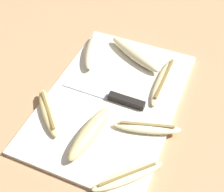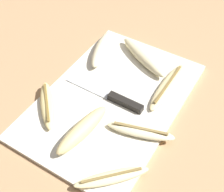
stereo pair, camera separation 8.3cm
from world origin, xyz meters
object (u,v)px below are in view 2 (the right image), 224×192
Objects in this scene: banana_soft_right at (112,177)px; banana_ripe_center at (168,86)px; banana_bright_far at (102,49)px; banana_cream_curved at (143,57)px; banana_spotted_left at (81,129)px; banana_golden_short at (47,105)px; banana_pale_long at (141,131)px; knife at (118,99)px.

banana_ripe_center is at bearing 2.05° from banana_soft_right.
banana_bright_far is at bearing 35.56° from banana_soft_right.
banana_bright_far reaches higher than banana_ripe_center.
banana_soft_right is at bearing -162.18° from banana_cream_curved.
banana_spotted_left is 0.14m from banana_soft_right.
banana_ripe_center is 0.33m from banana_golden_short.
banana_spotted_left is at bearing 121.35° from banana_pale_long.
banana_pale_long is at bearing -58.65° from banana_spotted_left.
banana_bright_far is 0.42m from banana_soft_right.
banana_cream_curved is at bearing 5.70° from knife.
banana_soft_right is 0.26m from banana_golden_short.
banana_cream_curved reaches higher than knife.
banana_golden_short is (-0.23, 0.24, 0.00)m from banana_ripe_center.
banana_cream_curved is at bearing -23.65° from banana_golden_short.
knife is 1.36× the size of banana_bright_far.
banana_spotted_left is at bearing 62.93° from banana_soft_right.
banana_bright_far is at bearing 104.75° from banana_cream_curved.
banana_soft_right is at bearing -177.95° from banana_ripe_center.
banana_spotted_left is 1.25× the size of banana_golden_short.
banana_spotted_left is 0.14m from banana_pale_long.
banana_ripe_center reaches higher than knife.
banana_cream_curved reaches higher than banana_soft_right.
knife is 0.15m from banana_ripe_center.
knife is at bearing 139.77° from banana_ripe_center.
banana_golden_short reaches higher than banana_ripe_center.
banana_cream_curved is 0.96× the size of banana_ripe_center.
banana_spotted_left reaches higher than knife.
banana_bright_far is (0.14, 0.14, 0.01)m from knife.
banana_bright_far reaches higher than banana_soft_right.
banana_spotted_left is (-0.28, -0.12, 0.00)m from banana_bright_far.
banana_golden_short is (-0.12, 0.14, 0.00)m from knife.
banana_golden_short is (-0.26, 0.00, -0.01)m from banana_bright_far.
banana_pale_long reaches higher than banana_soft_right.
banana_cream_curved is at bearing 59.35° from banana_ripe_center.
knife is at bearing -135.49° from banana_bright_far.
banana_soft_right is at bearing -144.44° from banana_bright_far.
banana_spotted_left reaches higher than banana_bright_far.
banana_pale_long reaches higher than banana_ripe_center.
banana_pale_long is (0.07, -0.12, -0.01)m from banana_spotted_left.
banana_soft_right is (-0.06, -0.13, -0.01)m from banana_spotted_left.
banana_spotted_left reaches higher than banana_pale_long.
banana_bright_far reaches higher than knife.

